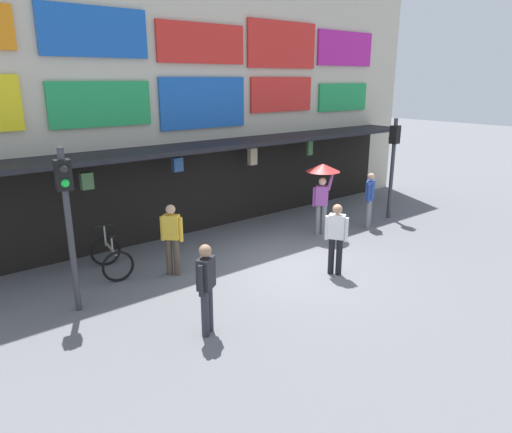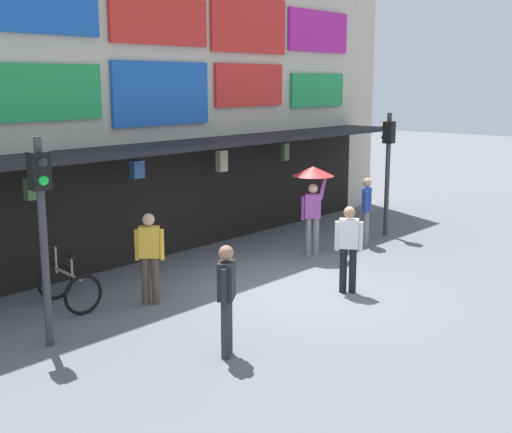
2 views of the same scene
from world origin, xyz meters
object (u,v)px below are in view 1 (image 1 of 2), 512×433
Objects in this scene: pedestrian_in_purple at (336,235)px; pedestrian_in_blue at (172,234)px; traffic_light_near at (67,205)px; pedestrian_with_umbrella at (323,179)px; traffic_light_far at (393,152)px; pedestrian_in_white at (206,284)px; pedestrian_in_yellow at (370,197)px; bicycle_parked at (111,257)px.

pedestrian_in_blue is at bearing 140.96° from pedestrian_in_purple.
traffic_light_near is 7.14m from pedestrian_with_umbrella.
traffic_light_far reaches higher than pedestrian_in_white.
pedestrian_in_white is at bearing -163.65° from pedestrian_in_yellow.
pedestrian_in_white reaches higher than bicycle_parked.
pedestrian_in_yellow is (7.50, -1.54, 0.55)m from bicycle_parked.
traffic_light_near and traffic_light_far have the same top height.
traffic_light_near reaches higher than pedestrian_in_white.
pedestrian_in_yellow is at bearing -5.06° from pedestrian_in_blue.
traffic_light_near reaches higher than pedestrian_in_purple.
pedestrian_with_umbrella reaches higher than pedestrian_in_yellow.
pedestrian_in_purple is 3.00m from pedestrian_with_umbrella.
traffic_light_near is 10.07m from traffic_light_far.
pedestrian_in_white is 3.76m from pedestrian_in_purple.
pedestrian_with_umbrella is at bearing 164.78° from pedestrian_in_yellow.
bicycle_parked is at bearing 47.03° from traffic_light_near.
pedestrian_with_umbrella is at bearing 175.66° from traffic_light_far.
pedestrian_with_umbrella is at bearing 1.96° from traffic_light_near.
traffic_light_far reaches higher than pedestrian_with_umbrella.
traffic_light_near is 2.63m from pedestrian_in_blue.
pedestrian_with_umbrella is (7.12, 0.24, -0.50)m from traffic_light_near.
traffic_light_far is at bearing -8.51° from bicycle_parked.
pedestrian_in_purple is (3.74, 0.35, 0.00)m from pedestrian_in_white.
pedestrian_in_blue is at bearing 174.94° from pedestrian_in_yellow.
pedestrian_in_white is at bearing -86.31° from bicycle_parked.
traffic_light_near is at bearing 122.51° from pedestrian_in_white.
traffic_light_near is 2.56× the size of bicycle_parked.
pedestrian_in_white is (1.48, -2.33, -1.19)m from traffic_light_near.
pedestrian_in_white is at bearing -107.41° from pedestrian_in_blue.
pedestrian_in_purple is (-4.84, -2.00, -1.19)m from traffic_light_far.
pedestrian_in_purple reaches higher than bicycle_parked.
pedestrian_in_blue is 4.83m from pedestrian_with_umbrella.
pedestrian_in_yellow is at bearing -1.31° from traffic_light_near.
pedestrian_with_umbrella reaches higher than pedestrian_in_white.
traffic_light_near is 8.83m from pedestrian_in_yellow.
pedestrian_in_purple is at bearing -39.04° from pedestrian_in_blue.
pedestrian_in_purple is at bearing -153.12° from pedestrian_in_yellow.
bicycle_parked is 7.67m from pedestrian_in_yellow.
traffic_light_far is 1.90× the size of pedestrian_in_blue.
pedestrian_with_umbrella is (-1.63, 0.44, 0.69)m from pedestrian_in_yellow.
pedestrian_in_purple and pedestrian_in_blue have the same top height.
pedestrian_in_blue is (-2.90, 2.35, 0.04)m from pedestrian_in_purple.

